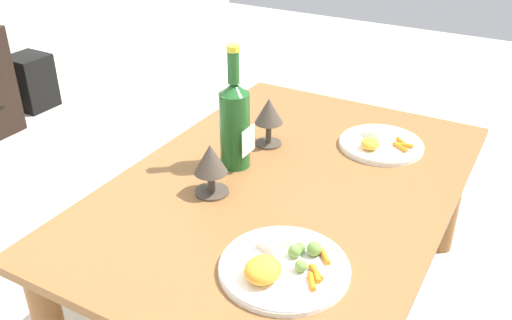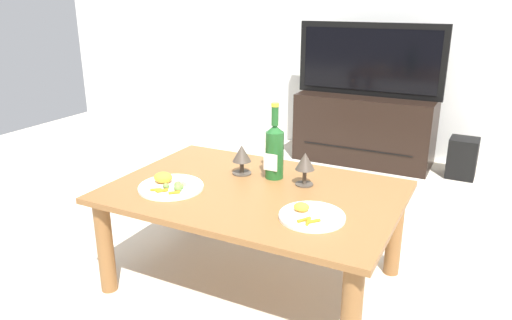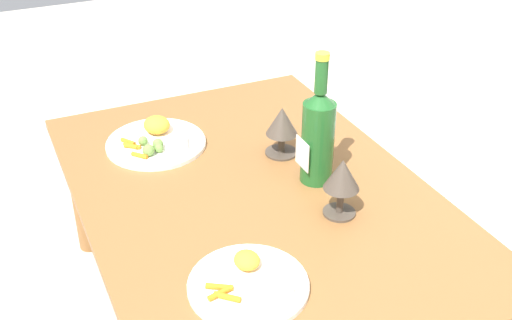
{
  "view_description": "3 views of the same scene",
  "coord_description": "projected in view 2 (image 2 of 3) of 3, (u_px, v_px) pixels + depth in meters",
  "views": [
    {
      "loc": [
        -1.14,
        -0.55,
        1.22
      ],
      "look_at": [
        -0.05,
        0.06,
        0.52
      ],
      "focal_mm": 39.27,
      "sensor_mm": 36.0,
      "label": 1
    },
    {
      "loc": [
        0.86,
        -1.68,
        1.22
      ],
      "look_at": [
        -0.04,
        0.09,
        0.55
      ],
      "focal_mm": 33.73,
      "sensor_mm": 36.0,
      "label": 2
    },
    {
      "loc": [
        1.22,
        -0.55,
        1.34
      ],
      "look_at": [
        -0.04,
        0.02,
        0.51
      ],
      "focal_mm": 45.54,
      "sensor_mm": 36.0,
      "label": 3
    }
  ],
  "objects": [
    {
      "name": "floor_speaker",
      "position": [
        462.0,
        158.0,
        3.39
      ],
      "size": [
        0.19,
        0.19,
        0.28
      ],
      "primitive_type": "cube",
      "rotation": [
        0.0,
        0.0,
        -0.02
      ],
      "color": "black",
      "rests_on": "ground_plane"
    },
    {
      "name": "tv_screen",
      "position": [
        370.0,
        60.0,
        3.52
      ],
      "size": [
        1.08,
        0.05,
        0.53
      ],
      "color": "black",
      "rests_on": "tv_stand"
    },
    {
      "name": "wine_bottle",
      "position": [
        275.0,
        149.0,
        2.12
      ],
      "size": [
        0.08,
        0.08,
        0.34
      ],
      "color": "#1E5923",
      "rests_on": "dining_table"
    },
    {
      "name": "dining_table",
      "position": [
        254.0,
        204.0,
        2.05
      ],
      "size": [
        1.2,
        0.83,
        0.45
      ],
      "color": "brown",
      "rests_on": "ground_plane"
    },
    {
      "name": "dinner_plate_left",
      "position": [
        170.0,
        185.0,
        2.04
      ],
      "size": [
        0.28,
        0.28,
        0.06
      ],
      "color": "white",
      "rests_on": "dining_table"
    },
    {
      "name": "dinner_plate_right",
      "position": [
        312.0,
        215.0,
        1.77
      ],
      "size": [
        0.25,
        0.25,
        0.04
      ],
      "color": "white",
      "rests_on": "dining_table"
    },
    {
      "name": "ground_plane",
      "position": [
        254.0,
        280.0,
        2.18
      ],
      "size": [
        6.4,
        6.4,
        0.0
      ],
      "primitive_type": "plane",
      "color": "beige"
    },
    {
      "name": "goblet_right",
      "position": [
        305.0,
        163.0,
        2.05
      ],
      "size": [
        0.08,
        0.08,
        0.15
      ],
      "color": "#473D33",
      "rests_on": "dining_table"
    },
    {
      "name": "tv_stand",
      "position": [
        365.0,
        129.0,
        3.69
      ],
      "size": [
        1.02,
        0.44,
        0.52
      ],
      "color": "black",
      "rests_on": "ground_plane"
    },
    {
      "name": "goblet_left",
      "position": [
        242.0,
        155.0,
        2.18
      ],
      "size": [
        0.09,
        0.09,
        0.14
      ],
      "color": "#473D33",
      "rests_on": "dining_table"
    }
  ]
}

